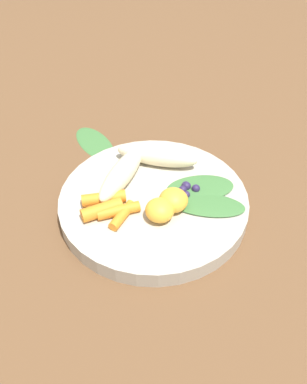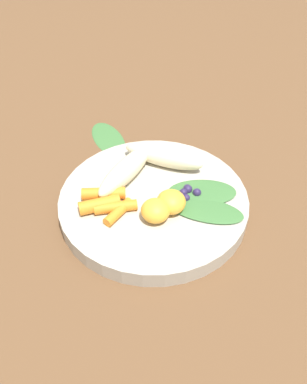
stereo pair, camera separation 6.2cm
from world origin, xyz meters
The scene contains 15 objects.
ground_plane centered at (0.00, 0.00, 0.00)m, with size 2.40×2.40×0.00m, color brown.
bowl centered at (0.00, 0.00, 0.01)m, with size 0.28×0.28×0.03m, color #B2AD9E.
banana_peeled_left centered at (0.02, -0.06, 0.04)m, with size 0.13×0.03×0.03m, color beige.
banana_peeled_right centered at (-0.05, -0.06, 0.04)m, with size 0.13×0.03×0.03m, color beige.
orange_segment_near centered at (-0.01, 0.04, 0.04)m, with size 0.04×0.04×0.03m, color #F4A833.
orange_segment_far centered at (0.02, 0.04, 0.04)m, with size 0.04×0.04×0.03m, color #F4A833.
carrot_front centered at (0.07, -0.03, 0.04)m, with size 0.02×0.02×0.06m, color orange.
carrot_mid_left centered at (0.08, -0.01, 0.04)m, with size 0.02×0.02×0.06m, color orange.
carrot_mid_right centered at (0.06, 0.00, 0.03)m, with size 0.02×0.02×0.06m, color orange.
carrot_rear centered at (0.06, 0.01, 0.03)m, with size 0.01×0.01×0.05m, color orange.
blueberry_pile centered at (-0.04, 0.02, 0.03)m, with size 0.04×0.03×0.01m.
coconut_shred_patch centered at (-0.06, 0.04, 0.03)m, with size 0.04×0.04×0.00m, color white.
kale_leaf_left centered at (-0.05, 0.06, 0.03)m, with size 0.11×0.05×0.01m, color #3D7038.
kale_leaf_right centered at (-0.07, 0.03, 0.03)m, with size 0.10×0.06×0.01m, color #3D7038.
kale_leaf_stray centered at (-0.01, -0.20, 0.00)m, with size 0.11×0.05×0.01m, color #3D7038.
Camera 2 is at (0.21, 0.40, 0.46)m, focal length 39.29 mm.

